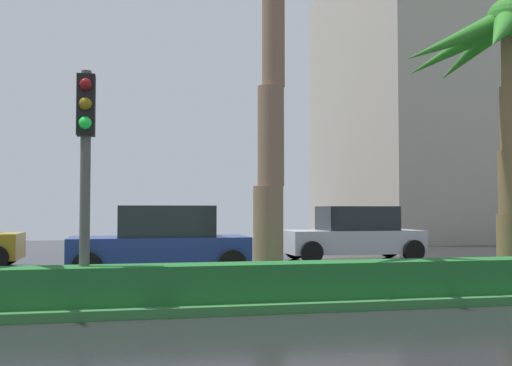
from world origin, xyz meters
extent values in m
cylinder|color=#7D5C49|center=(5.77, 8.14, 1.11)|extent=(0.58, 0.58, 1.93)
cylinder|color=#7D5C49|center=(5.82, 8.13, 3.04)|extent=(0.51, 0.51, 1.93)
cylinder|color=#7D5C49|center=(5.87, 8.12, 4.97)|extent=(0.44, 0.44, 1.93)
cylinder|color=brown|center=(11.19, 8.51, 0.84)|extent=(0.47, 0.47, 1.38)
cylinder|color=brown|center=(11.20, 8.49, 2.23)|extent=(0.41, 0.41, 1.38)
cylinder|color=brown|center=(11.21, 8.46, 3.61)|extent=(0.36, 0.36, 1.38)
cylinder|color=brown|center=(11.22, 8.43, 4.99)|extent=(0.30, 0.30, 1.38)
sphere|color=#2D7724|center=(11.22, 8.43, 5.78)|extent=(0.90, 0.90, 0.90)
cone|color=#2D7724|center=(11.07, 9.58, 5.35)|extent=(0.88, 2.56, 1.38)
cone|color=#2D7724|center=(10.47, 9.29, 5.32)|extent=(2.06, 2.25, 1.45)
cone|color=#2D7724|center=(10.09, 8.59, 5.32)|extent=(2.55, 0.90, 1.45)
cone|color=#2D7724|center=(10.48, 7.61, 5.23)|extent=(2.06, 2.20, 1.60)
cylinder|color=#4C4C47|center=(2.46, 6.67, 1.99)|extent=(0.16, 0.16, 3.67)
cube|color=black|center=(2.46, 6.67, 3.27)|extent=(0.28, 0.32, 0.96)
sphere|color=maroon|center=(2.46, 6.50, 3.57)|extent=(0.20, 0.20, 0.20)
sphere|color=#7F600F|center=(2.46, 6.50, 3.27)|extent=(0.20, 0.20, 0.20)
sphere|color=#1EEA3F|center=(2.46, 6.50, 2.97)|extent=(0.20, 0.20, 0.20)
cylinder|color=black|center=(-0.25, 15.88, 0.34)|extent=(0.68, 0.22, 0.68)
cube|color=navy|center=(3.93, 11.92, 0.60)|extent=(4.30, 1.76, 0.72)
cube|color=#1E2328|center=(4.08, 11.92, 1.34)|extent=(2.30, 1.58, 0.76)
cylinder|color=black|center=(2.28, 11.02, 0.34)|extent=(0.68, 0.22, 0.68)
cylinder|color=black|center=(2.28, 12.82, 0.34)|extent=(0.68, 0.22, 0.68)
cylinder|color=black|center=(5.58, 11.02, 0.34)|extent=(0.68, 0.22, 0.68)
cylinder|color=black|center=(5.58, 12.82, 0.34)|extent=(0.68, 0.22, 0.68)
cube|color=silver|center=(10.21, 15.14, 0.60)|extent=(4.30, 1.76, 0.72)
cube|color=#1E2328|center=(10.36, 15.14, 1.34)|extent=(2.30, 1.58, 0.76)
cylinder|color=black|center=(8.56, 14.24, 0.34)|extent=(0.68, 0.22, 0.68)
cylinder|color=black|center=(8.56, 16.04, 0.34)|extent=(0.68, 0.22, 0.68)
cylinder|color=black|center=(11.86, 14.24, 0.34)|extent=(0.68, 0.22, 0.68)
cylinder|color=black|center=(11.86, 16.04, 0.34)|extent=(0.68, 0.22, 0.68)
cube|color=#A89E8E|center=(22.06, 27.90, 7.37)|extent=(14.48, 13.06, 14.74)
camera|label=1|loc=(3.05, -3.24, 1.65)|focal=42.81mm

